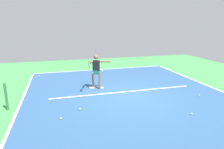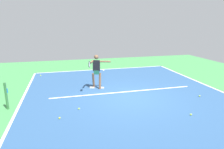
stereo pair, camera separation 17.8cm
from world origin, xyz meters
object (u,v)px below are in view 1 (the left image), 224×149
Objects in this scene: tennis_ball_far_corner at (80,109)px; tennis_ball_by_sideline at (39,76)px; tennis_ball_near_service_line at (199,95)px; tennis_ball_near_player at (192,114)px; water_bottle at (6,91)px; tennis_player at (96,70)px; tennis_ball_centre_court at (61,119)px; net_post at (6,97)px.

tennis_ball_far_corner and tennis_ball_by_sideline have the same top height.
tennis_ball_near_player is at bearing 44.70° from tennis_ball_near_service_line.
water_bottle is at bearing -17.56° from tennis_ball_near_service_line.
tennis_ball_by_sideline is (2.99, -3.31, -0.97)m from tennis_player.
tennis_ball_far_corner is 0.95m from tennis_ball_centre_court.
tennis_ball_by_sideline is at bearing -79.52° from tennis_ball_centre_court.
tennis_player is 4.37m from water_bottle.
tennis_ball_near_service_line is at bearing 142.54° from tennis_ball_by_sideline.
tennis_ball_by_sideline is (7.31, -5.60, 0.00)m from tennis_ball_near_service_line.
tennis_ball_near_service_line is 9.20m from tennis_ball_by_sideline.
net_post is 6.92m from tennis_ball_near_player.
tennis_ball_far_corner is (1.11, 2.30, -0.97)m from tennis_player.
tennis_ball_centre_court is 6.34m from tennis_ball_by_sideline.
tennis_ball_centre_court is 4.68m from tennis_ball_near_player.
tennis_ball_far_corner is at bearing 164.91° from net_post.
net_post is 8.13m from tennis_ball_near_service_line.
tennis_ball_far_corner is at bearing -139.68° from tennis_ball_centre_court.
tennis_player is at bearing 132.09° from tennis_ball_by_sideline.
tennis_ball_near_service_line is (-5.43, -0.02, 0.00)m from tennis_ball_far_corner.
tennis_ball_near_player is 9.16m from tennis_ball_by_sideline.
net_post is 4.86× the size of water_bottle.
net_post is at bearing -15.09° from tennis_ball_far_corner.
water_bottle is at bearing -54.13° from tennis_ball_centre_court.
tennis_ball_centre_court is 1.00× the size of tennis_ball_near_player.
net_post reaches higher than tennis_ball_near_service_line.
tennis_ball_by_sideline is (1.88, -5.62, 0.00)m from tennis_ball_far_corner.
tennis_ball_near_service_line is at bearing 162.44° from water_bottle.
tennis_ball_centre_court and tennis_ball_by_sideline have the same top height.
tennis_ball_near_service_line and tennis_ball_near_player have the same top height.
tennis_ball_near_service_line and tennis_ball_centre_court have the same top height.
tennis_player is at bearing -157.22° from net_post.
net_post is 16.21× the size of tennis_ball_centre_court.
net_post reaches higher than water_bottle.
tennis_ball_centre_court is 1.00× the size of tennis_ball_by_sideline.
tennis_ball_centre_court is at bearing 77.25° from tennis_player.
tennis_player is at bearing 174.24° from water_bottle.
tennis_ball_far_corner is at bearing 139.03° from water_bottle.
water_bottle is (4.26, -0.43, -0.89)m from tennis_player.
net_post is at bearing -18.92° from tennis_ball_near_player.
tennis_ball_by_sideline is at bearing -71.51° from tennis_ball_far_corner.
tennis_ball_centre_court is at bearing 40.32° from tennis_ball_far_corner.
tennis_ball_by_sideline is at bearing -113.77° from water_bottle.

